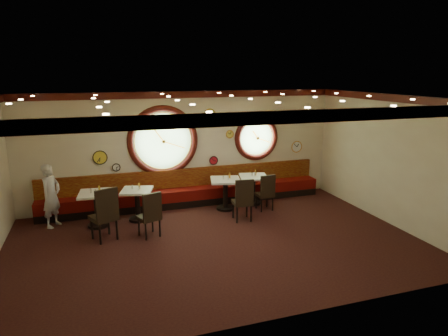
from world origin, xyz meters
TOP-DOWN VIEW (x-y plane):
  - floor at (0.00, 0.00)m, footprint 9.00×6.00m
  - ceiling at (0.00, 0.00)m, footprint 9.00×6.00m
  - wall_back at (0.00, 3.00)m, footprint 9.00×0.02m
  - wall_front at (0.00, -3.00)m, footprint 9.00×0.02m
  - wall_right at (4.50, 0.00)m, footprint 0.02×6.00m
  - molding_back at (0.00, 2.95)m, footprint 9.00×0.10m
  - molding_front at (0.00, -2.95)m, footprint 9.00×0.10m
  - molding_right at (4.45, 0.00)m, footprint 0.10×6.00m
  - banquette_base at (0.00, 2.72)m, footprint 8.00×0.55m
  - banquette_seat at (0.00, 2.72)m, footprint 8.00×0.55m
  - banquette_back at (0.00, 2.94)m, footprint 8.00×0.10m
  - porthole_left_glass at (-0.60, 3.00)m, footprint 1.66×0.02m
  - porthole_left_frame at (-0.60, 2.98)m, footprint 1.98×0.18m
  - porthole_left_ring at (-0.60, 2.95)m, footprint 1.61×0.03m
  - porthole_right_glass at (2.20, 3.00)m, footprint 1.10×0.02m
  - porthole_right_frame at (2.20, 2.98)m, footprint 1.38×0.18m
  - porthole_right_ring at (2.20, 2.95)m, footprint 1.09×0.03m
  - wall_clock_0 at (-3.20, 2.96)m, footprint 0.26×0.03m
  - wall_clock_1 at (-1.90, 2.96)m, footprint 0.20×0.03m
  - wall_clock_2 at (3.55, 2.96)m, footprint 0.34×0.03m
  - wall_clock_3 at (0.85, 2.96)m, footprint 0.24×0.03m
  - wall_clock_4 at (1.35, 2.96)m, footprint 0.22×0.03m
  - wall_clock_5 at (-2.30, 2.96)m, footprint 0.36×0.03m
  - wall_clock_6 at (0.75, 2.96)m, footprint 0.30×0.03m
  - wall_clock_7 at (3.30, 2.96)m, footprint 0.28×0.03m
  - table_a at (-2.47, 1.83)m, footprint 0.88×0.88m
  - table_b at (-1.48, 1.95)m, footprint 0.92×0.92m
  - table_c at (0.91, 2.05)m, footprint 0.95×0.95m
  - table_d at (1.81, 2.24)m, footprint 0.93×0.93m
  - chair_a at (-2.30, 0.88)m, footprint 0.69×0.69m
  - chair_b at (-1.32, 0.75)m, footprint 0.58×0.58m
  - chair_c at (1.05, 1.03)m, footprint 0.51×0.51m
  - chair_d at (1.93, 1.60)m, footprint 0.45×0.45m
  - condiment_a_salt at (-2.58, 1.82)m, footprint 0.04×0.04m
  - condiment_b_salt at (-1.58, 2.04)m, footprint 0.04×0.04m
  - condiment_c_salt at (0.85, 2.05)m, footprint 0.03×0.03m
  - condiment_d_salt at (1.78, 2.25)m, footprint 0.04×0.04m
  - condiment_a_pepper at (-2.48, 1.78)m, footprint 0.03×0.03m
  - condiment_b_pepper at (-1.44, 1.90)m, footprint 0.04×0.04m
  - condiment_c_pepper at (0.97, 1.98)m, footprint 0.04×0.04m
  - condiment_d_pepper at (1.88, 2.27)m, footprint 0.04×0.04m
  - condiment_a_bottle at (-2.38, 1.87)m, footprint 0.05×0.05m
  - condiment_b_bottle at (-1.41, 2.00)m, footprint 0.05×0.05m
  - condiment_c_bottle at (1.05, 2.11)m, footprint 0.05×0.05m
  - condiment_d_bottle at (1.90, 2.28)m, footprint 0.05×0.05m
  - waiter at (-3.51, 2.20)m, footprint 0.63×0.68m

SIDE VIEW (x-z plane):
  - floor at x=0.00m, z-range 0.00..0.00m
  - banquette_base at x=0.00m, z-range 0.00..0.20m
  - banquette_seat at x=0.00m, z-range 0.20..0.50m
  - table_b at x=-1.48m, z-range 0.11..0.93m
  - table_d at x=1.81m, z-range 0.11..0.95m
  - table_c at x=0.91m, z-range 0.11..0.98m
  - table_a at x=-2.47m, z-range 0.11..0.99m
  - chair_d at x=1.93m, z-range 0.27..0.90m
  - chair_b at x=-1.32m, z-range 0.28..0.95m
  - chair_c at x=1.05m, z-range 0.29..0.99m
  - chair_a at x=-2.30m, z-range 0.33..1.09m
  - banquette_back at x=0.00m, z-range 0.48..1.02m
  - waiter at x=-3.51m, z-range 0.00..1.57m
  - condiment_b_pepper at x=-1.44m, z-range 0.82..0.93m
  - condiment_b_salt at x=-1.58m, z-range 0.82..0.93m
  - condiment_d_salt at x=1.78m, z-range 0.84..0.94m
  - condiment_d_pepper at x=1.88m, z-range 0.84..0.94m
  - condiment_b_bottle at x=-1.41m, z-range 0.82..0.98m
  - condiment_c_salt at x=0.85m, z-range 0.87..0.96m
  - condiment_d_bottle at x=1.90m, z-range 0.84..1.00m
  - condiment_c_pepper at x=0.97m, z-range 0.87..0.97m
  - condiment_a_pepper at x=-2.48m, z-range 0.88..0.96m
  - condiment_a_salt at x=-2.58m, z-range 0.88..0.99m
  - condiment_c_bottle at x=1.05m, z-range 0.87..1.03m
  - condiment_a_bottle at x=-2.38m, z-range 0.88..1.03m
  - wall_clock_1 at x=-1.90m, z-range 1.10..1.30m
  - wall_clock_3 at x=0.85m, z-range 1.08..1.32m
  - wall_clock_2 at x=3.55m, z-range 1.28..1.62m
  - wall_clock_5 at x=-2.30m, z-range 1.32..1.68m
  - wall_back at x=0.00m, z-range 0.00..3.20m
  - wall_front at x=0.00m, z-range 0.00..3.20m
  - wall_right at x=4.50m, z-range 0.00..3.20m
  - porthole_right_ring at x=2.20m, z-range 1.26..2.34m
  - porthole_right_glass at x=2.20m, z-range 1.25..2.35m
  - porthole_right_frame at x=2.20m, z-range 1.11..2.49m
  - porthole_left_glass at x=-0.60m, z-range 1.02..2.68m
  - porthole_left_frame at x=-0.60m, z-range 0.86..2.84m
  - porthole_left_ring at x=-0.60m, z-range 1.04..2.66m
  - wall_clock_4 at x=1.35m, z-range 1.84..2.06m
  - wall_clock_0 at x=-3.20m, z-range 2.22..2.48m
  - wall_clock_7 at x=3.30m, z-range 2.26..2.54m
  - wall_clock_6 at x=0.75m, z-range 2.40..2.70m
  - molding_back at x=0.00m, z-range 3.02..3.20m
  - molding_front at x=0.00m, z-range 3.02..3.20m
  - molding_right at x=4.45m, z-range 3.02..3.20m
  - ceiling at x=0.00m, z-range 3.19..3.21m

